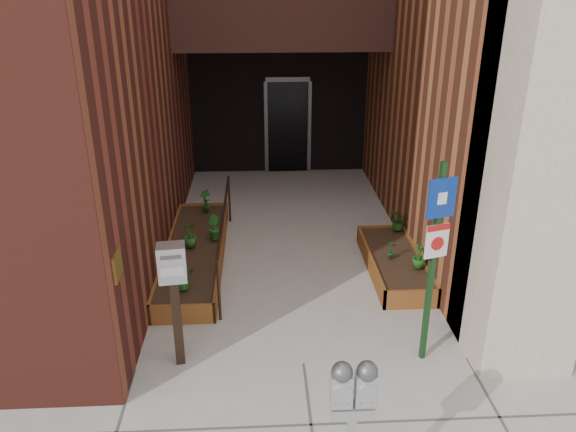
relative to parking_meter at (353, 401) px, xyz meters
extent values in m
plane|color=#9E9991|center=(-0.21, 2.08, -1.26)|extent=(80.00, 80.00, 0.00)
cube|color=tan|center=(2.34, 2.28, 0.94)|extent=(1.10, 1.20, 4.40)
cube|color=black|center=(-0.21, 9.48, 0.24)|extent=(4.00, 0.30, 3.00)
cube|color=black|center=(-0.01, 9.30, -0.21)|extent=(0.90, 0.06, 2.10)
cube|color=#B79338|center=(-2.20, 1.88, 0.24)|extent=(0.04, 0.30, 0.30)
cube|color=brown|center=(-1.76, 3.00, -1.11)|extent=(0.90, 0.04, 0.30)
cube|color=brown|center=(-1.76, 6.56, -1.11)|extent=(0.90, 0.04, 0.30)
cube|color=brown|center=(-2.19, 4.78, -1.11)|extent=(0.04, 3.60, 0.30)
cube|color=brown|center=(-1.33, 4.78, -1.11)|extent=(0.04, 3.60, 0.30)
cube|color=black|center=(-1.76, 4.78, -1.13)|extent=(0.82, 3.52, 0.26)
cube|color=brown|center=(1.39, 3.20, -1.11)|extent=(0.80, 0.04, 0.30)
cube|color=brown|center=(1.39, 5.36, -1.11)|extent=(0.80, 0.04, 0.30)
cube|color=brown|center=(1.01, 4.28, -1.11)|extent=(0.04, 2.20, 0.30)
cube|color=brown|center=(1.77, 4.28, -1.11)|extent=(0.04, 2.20, 0.30)
cube|color=black|center=(1.39, 4.28, -1.13)|extent=(0.72, 2.12, 0.26)
cylinder|color=black|center=(-1.26, 3.08, -0.81)|extent=(0.04, 0.04, 0.90)
cylinder|color=black|center=(-1.26, 6.38, -0.81)|extent=(0.04, 0.04, 0.90)
cylinder|color=black|center=(-1.26, 4.73, -0.38)|extent=(0.04, 3.30, 0.04)
cube|color=#AEAFB1|center=(0.00, 0.00, -0.09)|extent=(0.34, 0.14, 0.09)
cube|color=#AEAFB1|center=(-0.10, 0.00, 0.12)|extent=(0.17, 0.11, 0.29)
sphere|color=#59595B|center=(-0.10, 0.00, 0.28)|extent=(0.17, 0.17, 0.17)
cube|color=white|center=(-0.10, -0.06, 0.14)|extent=(0.10, 0.01, 0.06)
cube|color=#B21414|center=(-0.10, -0.06, 0.05)|extent=(0.10, 0.01, 0.03)
cube|color=#AEAFB1|center=(0.10, 0.00, 0.12)|extent=(0.17, 0.11, 0.29)
sphere|color=#59595B|center=(0.10, 0.00, 0.28)|extent=(0.17, 0.17, 0.17)
cube|color=white|center=(0.10, -0.06, 0.14)|extent=(0.10, 0.01, 0.06)
cube|color=#B21414|center=(0.10, -0.06, 0.05)|extent=(0.10, 0.01, 0.03)
cube|color=#143918|center=(1.25, 2.12, -0.01)|extent=(0.07, 0.07, 2.50)
cube|color=navy|center=(1.26, 2.09, 0.85)|extent=(0.33, 0.12, 0.45)
cube|color=white|center=(1.26, 2.08, 0.85)|extent=(0.11, 0.05, 0.14)
cube|color=white|center=(1.26, 2.09, 0.33)|extent=(0.28, 0.10, 0.40)
cube|color=#B21414|center=(1.26, 2.08, 0.50)|extent=(0.28, 0.09, 0.07)
cylinder|color=#B21414|center=(1.26, 2.08, 0.31)|extent=(0.16, 0.06, 0.16)
cube|color=black|center=(-1.68, 2.19, -0.68)|extent=(0.12, 0.12, 1.15)
cube|color=silver|center=(-1.68, 2.19, 0.10)|extent=(0.34, 0.26, 0.44)
cube|color=#59595B|center=(-1.67, 2.07, 0.22)|extent=(0.23, 0.04, 0.04)
cube|color=white|center=(-1.67, 2.07, 0.04)|extent=(0.25, 0.04, 0.10)
imported|color=#1C621E|center=(-1.77, 3.43, -0.79)|extent=(0.41, 0.41, 0.34)
imported|color=#1E5F1B|center=(-1.46, 5.01, -0.76)|extent=(0.30, 0.30, 0.40)
imported|color=#255819|center=(-1.81, 4.75, -0.76)|extent=(0.26, 0.26, 0.39)
imported|color=#185619|center=(-1.68, 6.19, -0.75)|extent=(0.31, 0.31, 0.41)
imported|color=#1F5919|center=(1.64, 3.85, -0.78)|extent=(0.28, 0.28, 0.36)
imported|color=#164F1B|center=(1.30, 4.17, -0.81)|extent=(0.22, 0.22, 0.29)
imported|color=#1C4F16|center=(1.64, 5.18, -0.78)|extent=(0.44, 0.44, 0.35)
camera|label=1|loc=(-0.69, -3.39, 3.04)|focal=35.00mm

